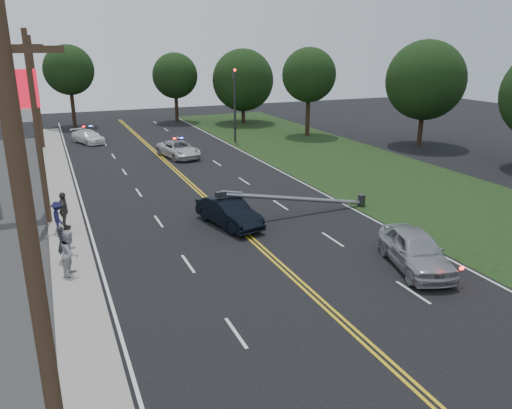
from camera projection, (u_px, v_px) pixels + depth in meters
name	position (u px, v px, depth m)	size (l,w,h in m)	color
ground	(305.00, 288.00, 19.89)	(120.00, 120.00, 0.00)	black
sidewalk	(67.00, 232.00, 25.53)	(1.80, 70.00, 0.12)	gray
grass_verge	(412.00, 188.00, 33.64)	(12.00, 80.00, 0.01)	black
centerline_yellow	(223.00, 213.00, 28.65)	(0.36, 80.00, 0.00)	gold
pylon_sign	(8.00, 108.00, 26.44)	(3.20, 0.35, 8.00)	gray
traffic_signal	(235.00, 99.00, 47.96)	(0.28, 0.41, 7.05)	#2D2D30
fallen_streetlight	(304.00, 199.00, 28.17)	(9.36, 0.44, 1.91)	#2D2D30
utility_pole_near	(41.00, 321.00, 7.91)	(1.60, 0.28, 10.00)	#382619
utility_pole_mid	(37.00, 130.00, 25.44)	(1.60, 0.28, 10.00)	#382619
utility_pole_far	(36.00, 93.00, 44.73)	(1.60, 0.28, 10.00)	#382619
tree_6	(69.00, 70.00, 56.61)	(5.62, 5.62, 9.24)	black
tree_7	(175.00, 76.00, 60.33)	(5.45, 5.45, 8.31)	black
tree_8	(243.00, 80.00, 59.87)	(7.35, 7.35, 8.77)	black
tree_9	(309.00, 75.00, 50.98)	(5.52, 5.52, 8.99)	black
tree_13	(425.00, 80.00, 45.95)	(7.26, 7.26, 9.69)	black
crashed_sedan	(229.00, 212.00, 26.47)	(1.57, 4.50, 1.48)	black
waiting_sedan	(415.00, 250.00, 21.41)	(1.96, 4.86, 1.66)	#9FA0A6
emergency_a	(179.00, 149.00, 42.48)	(2.28, 4.96, 1.38)	silver
emergency_b	(88.00, 137.00, 48.58)	(1.77, 4.35, 1.26)	white
bystander_a	(62.00, 244.00, 21.79)	(0.60, 0.39, 1.65)	#282830
bystander_b	(70.00, 253.00, 20.52)	(0.93, 0.73, 1.92)	#B1B0B6
bystander_c	(58.00, 217.00, 25.24)	(1.03, 0.59, 1.60)	#1C1C46
bystander_d	(64.00, 211.00, 25.56)	(1.16, 0.48, 1.97)	#504640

